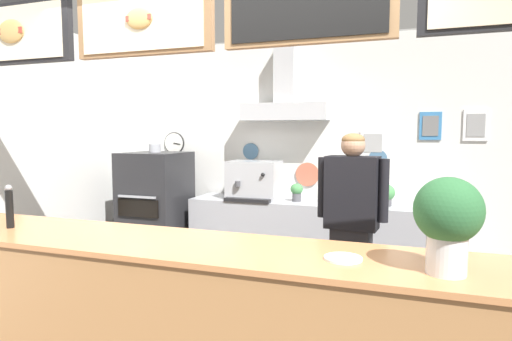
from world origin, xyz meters
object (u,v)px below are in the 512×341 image
object	(u,v)px
espresso_machine	(254,180)
basil_vase	(448,220)
potted_oregano	(385,194)
potted_rosemary	(331,193)
condiment_plate	(343,258)
potted_sage	(297,191)
shop_worker	(351,229)
pepper_grinder	(9,207)
pizza_oven	(156,212)

from	to	relation	value
espresso_machine	basil_vase	bearing A→B (deg)	-55.38
potted_oregano	potted_rosemary	xyz separation A→B (m)	(-0.57, 0.02, -0.02)
espresso_machine	condiment_plate	bearing A→B (deg)	-62.00
espresso_machine	potted_sage	distance (m)	0.52
shop_worker	pepper_grinder	distance (m)	2.47
potted_sage	pepper_grinder	world-z (taller)	pepper_grinder
shop_worker	potted_oregano	xyz separation A→B (m)	(0.21, 1.18, 0.13)
potted_rosemary	condiment_plate	distance (m)	2.64
potted_sage	potted_rosemary	size ratio (longest dim) A/B	1.03
pizza_oven	basil_vase	xyz separation A→B (m)	(2.98, -2.39, 0.58)
shop_worker	potted_oregano	bearing A→B (deg)	-93.70
shop_worker	condiment_plate	size ratio (longest dim) A/B	9.00
shop_worker	espresso_machine	xyz separation A→B (m)	(-1.24, 1.16, 0.23)
potted_rosemary	condiment_plate	world-z (taller)	potted_rosemary
shop_worker	potted_sage	xyz separation A→B (m)	(-0.74, 1.16, 0.12)
espresso_machine	potted_sage	bearing A→B (deg)	-0.16
potted_sage	potted_rosemary	bearing A→B (deg)	4.92
potted_sage	espresso_machine	bearing A→B (deg)	179.84
potted_oregano	espresso_machine	bearing A→B (deg)	-179.37
condiment_plate	pepper_grinder	size ratio (longest dim) A/B	0.66
pizza_oven	espresso_machine	distance (m)	1.25
espresso_machine	basil_vase	xyz separation A→B (m)	(1.81, -2.63, 0.18)
pizza_oven	potted_oregano	size ratio (longest dim) A/B	6.75
pizza_oven	pepper_grinder	xyz separation A→B (m)	(0.40, -2.34, 0.48)
potted_sage	pepper_grinder	distance (m)	2.87
potted_sage	shop_worker	bearing A→B (deg)	-57.52
shop_worker	condiment_plate	xyz separation A→B (m)	(0.12, -1.40, 0.17)
potted_sage	basil_vase	xyz separation A→B (m)	(1.31, -2.63, 0.28)
potted_sage	condiment_plate	distance (m)	2.70
shop_worker	potted_oregano	size ratio (longest dim) A/B	7.32
espresso_machine	basil_vase	distance (m)	3.20
pepper_grinder	potted_rosemary	bearing A→B (deg)	57.67
shop_worker	potted_rosemary	distance (m)	1.25
potted_sage	condiment_plate	size ratio (longest dim) A/B	1.08
basil_vase	condiment_plate	distance (m)	0.51
espresso_machine	potted_oregano	bearing A→B (deg)	0.63
potted_oregano	potted_sage	size ratio (longest dim) A/B	1.14
potted_sage	basil_vase	size ratio (longest dim) A/B	0.47
potted_sage	potted_oregano	bearing A→B (deg)	1.05
pepper_grinder	potted_sage	bearing A→B (deg)	63.74
shop_worker	pepper_grinder	world-z (taller)	shop_worker
pizza_oven	potted_rosemary	xyz separation A→B (m)	(2.05, 0.27, 0.29)
espresso_machine	pepper_grinder	world-z (taller)	espresso_machine
condiment_plate	shop_worker	bearing A→B (deg)	94.85
basil_vase	pepper_grinder	xyz separation A→B (m)	(-2.58, 0.06, -0.10)
espresso_machine	potted_rosemary	size ratio (longest dim) A/B	3.00
shop_worker	basil_vase	xyz separation A→B (m)	(0.57, -1.47, 0.40)
pizza_oven	shop_worker	size ratio (longest dim) A/B	0.92
potted_rosemary	potted_sage	bearing A→B (deg)	-175.08
pizza_oven	potted_sage	size ratio (longest dim) A/B	7.69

